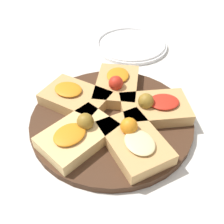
# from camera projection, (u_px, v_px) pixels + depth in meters

# --- Properties ---
(ground_plane) EXTENTS (3.00, 3.00, 0.00)m
(ground_plane) POSITION_uv_depth(u_px,v_px,m) (112.00, 122.00, 0.57)
(ground_plane) COLOR silver
(serving_board) EXTENTS (0.35, 0.35, 0.02)m
(serving_board) POSITION_uv_depth(u_px,v_px,m) (112.00, 119.00, 0.57)
(serving_board) COLOR #422819
(serving_board) RESTS_ON ground_plane
(focaccia_slice_0) EXTENTS (0.15, 0.11, 0.05)m
(focaccia_slice_0) POSITION_uv_depth(u_px,v_px,m) (117.00, 85.00, 0.62)
(focaccia_slice_0) COLOR tan
(focaccia_slice_0) RESTS_ON serving_board
(focaccia_slice_1) EXTENTS (0.15, 0.17, 0.04)m
(focaccia_slice_1) POSITION_uv_depth(u_px,v_px,m) (75.00, 97.00, 0.59)
(focaccia_slice_1) COLOR tan
(focaccia_slice_1) RESTS_ON serving_board
(focaccia_slice_2) EXTENTS (0.17, 0.17, 0.05)m
(focaccia_slice_2) POSITION_uv_depth(u_px,v_px,m) (78.00, 134.00, 0.50)
(focaccia_slice_2) COLOR #DBB775
(focaccia_slice_2) RESTS_ON serving_board
(focaccia_slice_3) EXTENTS (0.17, 0.15, 0.05)m
(focaccia_slice_3) POSITION_uv_depth(u_px,v_px,m) (135.00, 141.00, 0.49)
(focaccia_slice_3) COLOR tan
(focaccia_slice_3) RESTS_ON serving_board
(focaccia_slice_4) EXTENTS (0.11, 0.15, 0.05)m
(focaccia_slice_4) POSITION_uv_depth(u_px,v_px,m) (155.00, 107.00, 0.56)
(focaccia_slice_4) COLOR tan
(focaccia_slice_4) RESTS_ON serving_board
(plate_right) EXTENTS (0.22, 0.22, 0.02)m
(plate_right) POSITION_uv_depth(u_px,v_px,m) (131.00, 44.00, 0.81)
(plate_right) COLOR white
(plate_right) RESTS_ON ground_plane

